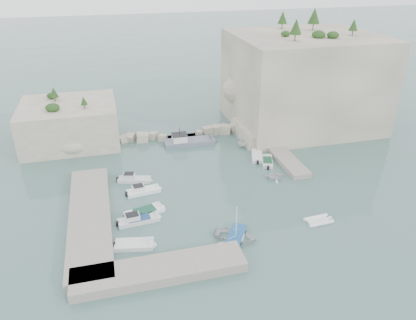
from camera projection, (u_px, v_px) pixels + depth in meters
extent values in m
plane|color=#486C66|center=(219.00, 199.00, 55.25)|extent=(400.00, 400.00, 0.00)
cube|color=beige|center=(303.00, 81.00, 76.44)|extent=(26.00, 22.00, 17.00)
cube|color=beige|center=(261.00, 131.00, 73.15)|extent=(8.00, 10.00, 2.50)
cube|color=beige|center=(70.00, 123.00, 70.75)|extent=(16.00, 14.00, 7.00)
cube|color=#9E9689|center=(90.00, 218.00, 50.31)|extent=(5.00, 24.00, 1.10)
cube|color=#9E9689|center=(160.00, 270.00, 41.96)|extent=(18.00, 4.00, 1.10)
cube|color=#9E9689|center=(281.00, 154.00, 66.74)|extent=(3.00, 16.00, 0.80)
cube|color=beige|center=(181.00, 134.00, 73.70)|extent=(28.00, 3.00, 1.40)
imported|color=silver|center=(236.00, 239.00, 47.46)|extent=(6.19, 5.74, 1.04)
imported|color=silver|center=(274.00, 179.00, 60.13)|extent=(3.31, 2.99, 1.53)
imported|color=white|center=(247.00, 145.00, 70.76)|extent=(4.39, 2.84, 1.59)
cylinder|color=white|center=(236.00, 220.00, 46.28)|extent=(0.10, 0.10, 4.20)
cone|color=#1E4219|center=(296.00, 27.00, 66.13)|extent=(1.96, 1.96, 2.45)
cone|color=#1E4219|center=(314.00, 16.00, 75.55)|extent=(2.24, 2.24, 2.80)
cone|color=#1E4219|center=(354.00, 25.00, 70.76)|extent=(1.57, 1.57, 1.96)
cone|color=#1E4219|center=(283.00, 17.00, 77.25)|extent=(1.79, 1.79, 2.24)
cone|color=#1E4219|center=(54.00, 92.00, 69.71)|extent=(1.40, 1.40, 1.75)
cone|color=#1E4219|center=(84.00, 101.00, 66.66)|extent=(1.12, 1.12, 1.40)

